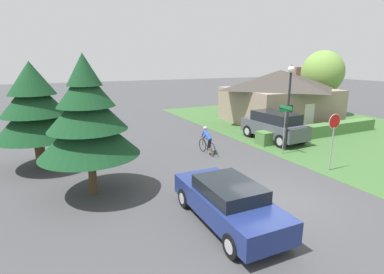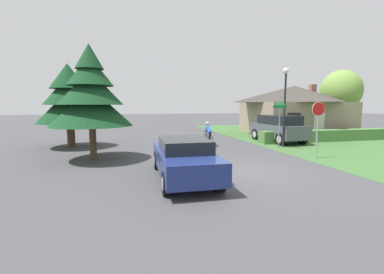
# 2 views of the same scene
# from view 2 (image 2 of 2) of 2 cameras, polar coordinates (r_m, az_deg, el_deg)

# --- Properties ---
(ground_plane) EXTENTS (140.00, 140.00, 0.00)m
(ground_plane) POSITION_cam_2_polar(r_m,az_deg,el_deg) (10.28, 10.82, -7.44)
(ground_plane) COLOR #424244
(grass_verge_right) EXTENTS (16.00, 36.00, 0.01)m
(grass_verge_right) POSITION_cam_2_polar(r_m,az_deg,el_deg) (20.80, 36.79, -1.40)
(grass_verge_right) COLOR #3D6633
(grass_verge_right) RESTS_ON ground
(cottage_house) EXTENTS (8.76, 8.20, 4.52)m
(cottage_house) POSITION_cam_2_polar(r_m,az_deg,el_deg) (25.30, 21.66, 5.84)
(cottage_house) COLOR gray
(cottage_house) RESTS_ON ground
(hedge_row) EXTENTS (10.42, 0.90, 0.82)m
(hedge_row) POSITION_cam_2_polar(r_m,az_deg,el_deg) (20.74, 27.85, 0.29)
(hedge_row) COLOR #4C7A3D
(hedge_row) RESTS_ON ground
(sedan_left_lane) EXTENTS (1.92, 4.63, 1.42)m
(sedan_left_lane) POSITION_cam_2_polar(r_m,az_deg,el_deg) (8.95, -1.80, -4.70)
(sedan_left_lane) COLOR navy
(sedan_left_lane) RESTS_ON ground
(cyclist) EXTENTS (0.44, 1.76, 1.53)m
(cyclist) POSITION_cam_2_polar(r_m,az_deg,el_deg) (16.19, 3.68, 0.54)
(cyclist) COLOR black
(cyclist) RESTS_ON ground
(parked_suv_right) EXTENTS (2.10, 4.54, 1.87)m
(parked_suv_right) POSITION_cam_2_polar(r_m,az_deg,el_deg) (18.91, 18.58, 1.89)
(parked_suv_right) COLOR #4C5156
(parked_suv_right) RESTS_ON ground
(stop_sign) EXTENTS (0.69, 0.07, 2.72)m
(stop_sign) POSITION_cam_2_polar(r_m,az_deg,el_deg) (13.65, 26.19, 3.65)
(stop_sign) COLOR gray
(stop_sign) RESTS_ON ground
(street_lamp) EXTENTS (0.37, 0.37, 4.87)m
(street_lamp) POSITION_cam_2_polar(r_m,az_deg,el_deg) (16.67, 20.02, 9.62)
(street_lamp) COLOR black
(street_lamp) RESTS_ON ground
(street_name_sign) EXTENTS (0.90, 0.90, 2.71)m
(street_name_sign) POSITION_cam_2_polar(r_m,az_deg,el_deg) (15.95, 18.88, 4.24)
(street_name_sign) COLOR gray
(street_name_sign) RESTS_ON ground
(conifer_tall_near) EXTENTS (3.72, 3.72, 5.34)m
(conifer_tall_near) POSITION_cam_2_polar(r_m,az_deg,el_deg) (12.86, -21.58, 8.74)
(conifer_tall_near) COLOR #4C3823
(conifer_tall_near) RESTS_ON ground
(conifer_tall_far) EXTENTS (3.76, 3.76, 5.06)m
(conifer_tall_far) POSITION_cam_2_polar(r_m,az_deg,el_deg) (17.36, -25.68, 7.86)
(conifer_tall_far) COLOR #4C3823
(conifer_tall_far) RESTS_ON ground
(deciduous_tree_right) EXTENTS (3.80, 3.80, 5.99)m
(deciduous_tree_right) POSITION_cam_2_polar(r_m,az_deg,el_deg) (29.47, 30.19, 8.88)
(deciduous_tree_right) COLOR #4C3823
(deciduous_tree_right) RESTS_ON ground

